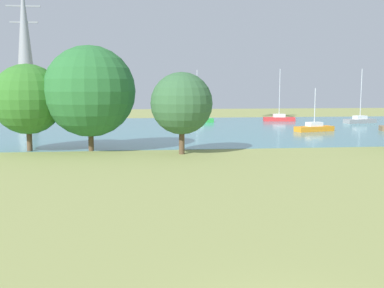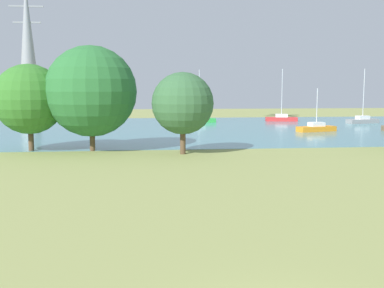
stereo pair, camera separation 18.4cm
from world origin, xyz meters
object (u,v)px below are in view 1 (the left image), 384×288
object	(u,v)px
sailboat_red	(279,118)
electricity_pylon	(25,47)
tree_east_near	(28,99)
tree_east_far	(90,91)
tree_mid_shore	(182,103)
sailboat_green	(197,119)
sailboat_orange	(314,128)
sailboat_gray	(360,120)

from	to	relation	value
sailboat_red	electricity_pylon	world-z (taller)	electricity_pylon
tree_east_near	tree_east_far	xyz separation A→B (m)	(5.05, -0.40, 0.64)
tree_mid_shore	sailboat_green	bearing A→B (deg)	80.80
sailboat_red	tree_east_near	bearing A→B (deg)	-135.19
tree_east_near	tree_mid_shore	size ratio (longest dim) A/B	1.11
tree_east_near	sailboat_red	bearing A→B (deg)	44.81
sailboat_orange	sailboat_green	xyz separation A→B (m)	(-12.23, 15.25, 0.03)
sailboat_orange	tree_east_far	world-z (taller)	tree_east_far
tree_east_far	tree_mid_shore	size ratio (longest dim) A/B	1.34
tree_east_near	tree_mid_shore	xyz separation A→B (m)	(12.39, -3.05, -0.29)
sailboat_orange	tree_east_near	xyz separation A→B (m)	(-29.81, -13.77, 3.85)
tree_east_near	electricity_pylon	xyz separation A→B (m)	(-12.64, 53.83, 8.54)
sailboat_gray	tree_east_far	size ratio (longest dim) A/B	0.91
sailboat_orange	sailboat_green	size ratio (longest dim) A/B	0.66
sailboat_green	tree_mid_shore	xyz separation A→B (m)	(-5.19, -32.07, 3.53)
tree_east_far	sailboat_green	bearing A→B (deg)	66.94
sailboat_orange	electricity_pylon	world-z (taller)	electricity_pylon
sailboat_green	sailboat_gray	bearing A→B (deg)	-9.97
sailboat_orange	tree_east_near	size ratio (longest dim) A/B	0.71
sailboat_gray	tree_east_far	xyz separation A→B (m)	(-36.00, -25.30, 4.46)
sailboat_gray	electricity_pylon	bearing A→B (deg)	151.69
sailboat_orange	tree_mid_shore	distance (m)	24.48
sailboat_red	tree_east_near	world-z (taller)	sailboat_red
sailboat_red	tree_east_near	distance (m)	43.28
sailboat_green	sailboat_red	size ratio (longest dim) A/B	0.97
tree_east_near	tree_mid_shore	bearing A→B (deg)	-13.83
tree_mid_shore	electricity_pylon	distance (m)	62.76
sailboat_orange	sailboat_gray	size ratio (longest dim) A/B	0.65
sailboat_green	tree_east_near	size ratio (longest dim) A/B	1.08
electricity_pylon	sailboat_orange	bearing A→B (deg)	-43.34
sailboat_gray	sailboat_red	xyz separation A→B (m)	(-10.47, 5.48, 0.00)
tree_east_near	electricity_pylon	bearing A→B (deg)	103.21
sailboat_green	sailboat_red	bearing A→B (deg)	5.95
sailboat_orange	sailboat_red	distance (m)	16.62
sailboat_red	tree_east_far	xyz separation A→B (m)	(-25.53, -30.78, 4.46)
sailboat_orange	electricity_pylon	size ratio (longest dim) A/B	0.20
sailboat_gray	sailboat_red	size ratio (longest dim) A/B	0.98
sailboat_red	electricity_pylon	distance (m)	50.70
electricity_pylon	sailboat_gray	bearing A→B (deg)	-28.31
sailboat_orange	tree_east_near	world-z (taller)	tree_east_near
tree_mid_shore	sailboat_gray	bearing A→B (deg)	44.27
sailboat_green	tree_east_far	distance (m)	32.29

